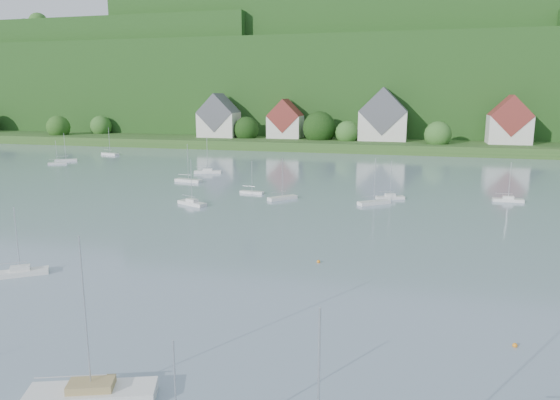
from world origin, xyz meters
name	(u,v)px	position (x,y,z in m)	size (l,w,h in m)	color
far_shore_strip	(371,141)	(0.00, 200.00, 1.50)	(600.00, 60.00, 3.00)	#2C5520
forested_ridge	(386,85)	(0.39, 268.57, 22.89)	(620.00, 181.22, 69.89)	#193C13
village_building_0	(219,119)	(-55.00, 187.00, 9.51)	(14.00, 10.40, 16.00)	silver
village_building_1	(285,122)	(-30.00, 189.00, 8.75)	(12.00, 9.36, 14.00)	silver
village_building_2	(383,119)	(5.00, 188.00, 10.27)	(16.00, 11.44, 18.00)	silver
village_building_3	(509,123)	(45.00, 186.00, 9.43)	(13.00, 10.40, 15.50)	silver
near_sailboat_2	(92,392)	(-2.28, 30.78, 0.52)	(8.17, 4.79, 10.65)	silver
near_sailboat_6	(21,272)	(-23.18, 48.66, 0.42)	(5.32, 4.41, 7.36)	silver
mooring_buoy_2	(515,347)	(24.54, 45.06, 0.00)	(0.38, 0.38, 0.38)	orange
mooring_buoy_3	(318,263)	(6.45, 60.85, 0.00)	(0.40, 0.40, 0.40)	orange
far_sailboat_cluster	(385,181)	(10.34, 116.98, 0.37)	(186.72, 65.66, 8.71)	silver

